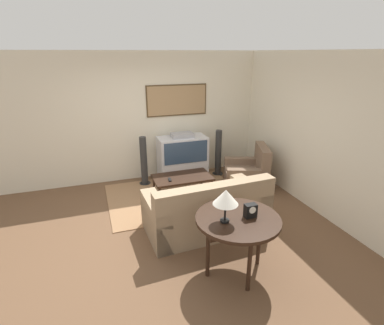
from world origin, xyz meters
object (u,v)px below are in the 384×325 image
Objects in this scene: speaker_tower_right at (218,154)px; coffee_table at (182,178)px; speaker_tower_left at (144,162)px; tv at (182,158)px; couch at (207,211)px; armchair at (248,174)px; console_table at (238,223)px; table_lamp at (226,198)px; mantel_clock at (250,211)px.

coffee_table is at bearing -143.32° from speaker_tower_right.
speaker_tower_left is 1.00× the size of speaker_tower_right.
tv is 0.55× the size of couch.
armchair is 1.04× the size of console_table.
armchair is 1.03× the size of speaker_tower_right.
couch is 1.82× the size of speaker_tower_left.
console_table is 0.43m from table_lamp.
couch is 2.16m from speaker_tower_left.
tv is 1.01× the size of speaker_tower_left.
armchair is (1.16, -0.84, -0.21)m from tv.
table_lamp is at bearing -171.73° from console_table.
speaker_tower_left is (-0.59, 3.12, -0.24)m from console_table.
tv is 0.85m from speaker_tower_right.
speaker_tower_left is (-0.39, 3.15, -0.62)m from table_lamp.
speaker_tower_right is (1.70, 0.00, 0.00)m from speaker_tower_left.
speaker_tower_right is at bearing 0.00° from speaker_tower_left.
table_lamp reaches higher than mantel_clock.
tv reaches higher than console_table.
armchair is (1.41, 1.24, -0.04)m from couch.
table_lamp is 3.23m from speaker_tower_left.
console_table is 6.10× the size of mantel_clock.
armchair is 1.43m from coffee_table.
table_lamp is at bearing -14.82° from armchair.
tv is 0.88m from coffee_table.
couch reaches higher than armchair.
armchair is at bearing -69.31° from speaker_tower_right.
table_lamp is at bearing -82.85° from speaker_tower_left.
couch is (-0.25, -2.07, -0.17)m from tv.
mantel_clock reaches higher than couch.
coffee_table is 1.06× the size of speaker_tower_right.
armchair is at bearing -22.48° from speaker_tower_left.
coffee_table is at bearing -54.77° from speaker_tower_left.
speaker_tower_right is at bearing 67.48° from table_lamp.
tv reaches higher than mantel_clock.
speaker_tower_right is (1.10, 2.07, 0.17)m from couch.
couch is 1.82× the size of speaker_tower_right.
mantel_clock reaches higher than armchair.
table_lamp is (-1.62, -2.31, 0.83)m from armchair.
table_lamp is 0.39× the size of speaker_tower_left.
speaker_tower_right reaches higher than couch.
speaker_tower_right reaches higher than coffee_table.
tv is 1.02× the size of console_table.
table_lamp reaches higher than coffee_table.
armchair reaches higher than console_table.
armchair is 2.71m from mantel_clock.
speaker_tower_right is at bearing 36.68° from coffee_table.
mantel_clock is at bearing 93.80° from couch.
speaker_tower_right reaches higher than armchair.
speaker_tower_right is (1.30, 3.15, -0.62)m from table_lamp.
speaker_tower_left is at bearing 125.23° from coffee_table.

